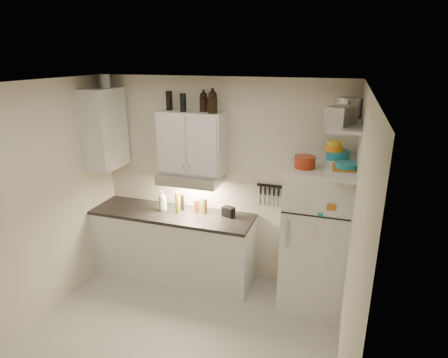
% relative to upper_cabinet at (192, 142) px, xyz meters
% --- Properties ---
extents(floor, '(3.20, 3.00, 0.02)m').
position_rel_upper_cabinet_xyz_m(floor, '(0.30, -1.33, -1.84)').
color(floor, beige).
rests_on(floor, ground).
extents(ceiling, '(3.20, 3.00, 0.02)m').
position_rel_upper_cabinet_xyz_m(ceiling, '(0.30, -1.33, 0.78)').
color(ceiling, white).
rests_on(ceiling, ground).
extents(back_wall, '(3.20, 0.02, 2.60)m').
position_rel_upper_cabinet_xyz_m(back_wall, '(0.30, 0.18, -0.53)').
color(back_wall, beige).
rests_on(back_wall, ground).
extents(left_wall, '(0.02, 3.00, 2.60)m').
position_rel_upper_cabinet_xyz_m(left_wall, '(-1.31, -1.33, -0.53)').
color(left_wall, beige).
rests_on(left_wall, ground).
extents(right_wall, '(0.02, 3.00, 2.60)m').
position_rel_upper_cabinet_xyz_m(right_wall, '(1.91, -1.33, -0.53)').
color(right_wall, beige).
rests_on(right_wall, ground).
extents(base_cabinet, '(2.10, 0.60, 0.88)m').
position_rel_upper_cabinet_xyz_m(base_cabinet, '(-0.25, -0.14, -1.39)').
color(base_cabinet, silver).
rests_on(base_cabinet, floor).
extents(countertop, '(2.10, 0.62, 0.04)m').
position_rel_upper_cabinet_xyz_m(countertop, '(-0.25, -0.14, -0.93)').
color(countertop, black).
rests_on(countertop, base_cabinet).
extents(upper_cabinet, '(0.80, 0.33, 0.75)m').
position_rel_upper_cabinet_xyz_m(upper_cabinet, '(0.00, 0.00, 0.00)').
color(upper_cabinet, silver).
rests_on(upper_cabinet, back_wall).
extents(side_cabinet, '(0.33, 0.55, 1.00)m').
position_rel_upper_cabinet_xyz_m(side_cabinet, '(-1.14, -0.14, 0.12)').
color(side_cabinet, silver).
rests_on(side_cabinet, left_wall).
extents(range_hood, '(0.76, 0.46, 0.12)m').
position_rel_upper_cabinet_xyz_m(range_hood, '(0.00, -0.06, -0.44)').
color(range_hood, silver).
rests_on(range_hood, back_wall).
extents(fridge, '(0.70, 0.68, 1.70)m').
position_rel_upper_cabinet_xyz_m(fridge, '(1.55, -0.18, -0.98)').
color(fridge, white).
rests_on(fridge, floor).
extents(shelf_hi, '(0.30, 0.95, 0.03)m').
position_rel_upper_cabinet_xyz_m(shelf_hi, '(1.75, -0.31, 0.38)').
color(shelf_hi, silver).
rests_on(shelf_hi, right_wall).
extents(shelf_lo, '(0.30, 0.95, 0.03)m').
position_rel_upper_cabinet_xyz_m(shelf_lo, '(1.75, -0.31, -0.07)').
color(shelf_lo, silver).
rests_on(shelf_lo, right_wall).
extents(knife_strip, '(0.42, 0.02, 0.03)m').
position_rel_upper_cabinet_xyz_m(knife_strip, '(1.00, 0.15, -0.51)').
color(knife_strip, black).
rests_on(knife_strip, back_wall).
extents(dutch_oven, '(0.28, 0.28, 0.13)m').
position_rel_upper_cabinet_xyz_m(dutch_oven, '(1.38, -0.24, -0.06)').
color(dutch_oven, '#A53113').
rests_on(dutch_oven, fridge).
extents(book_stack, '(0.22, 0.27, 0.09)m').
position_rel_upper_cabinet_xyz_m(book_stack, '(1.77, -0.41, -0.08)').
color(book_stack, '#BC6917').
rests_on(book_stack, fridge).
extents(spice_jar, '(0.06, 0.06, 0.09)m').
position_rel_upper_cabinet_xyz_m(spice_jar, '(1.66, -0.25, -0.08)').
color(spice_jar, silver).
rests_on(spice_jar, fridge).
extents(stock_pot, '(0.37, 0.37, 0.21)m').
position_rel_upper_cabinet_xyz_m(stock_pot, '(1.76, 0.00, 0.49)').
color(stock_pot, silver).
rests_on(stock_pot, shelf_hi).
extents(tin_a, '(0.22, 0.21, 0.17)m').
position_rel_upper_cabinet_xyz_m(tin_a, '(1.75, -0.39, 0.48)').
color(tin_a, '#AAAAAD').
rests_on(tin_a, shelf_hi).
extents(tin_b, '(0.23, 0.23, 0.18)m').
position_rel_upper_cabinet_xyz_m(tin_b, '(1.68, -0.57, 0.48)').
color(tin_b, '#AAAAAD').
rests_on(tin_b, shelf_hi).
extents(bowl_teal, '(0.24, 0.24, 0.10)m').
position_rel_upper_cabinet_xyz_m(bowl_teal, '(1.71, -0.06, -0.00)').
color(bowl_teal, teal).
rests_on(bowl_teal, shelf_lo).
extents(bowl_orange, '(0.19, 0.19, 0.06)m').
position_rel_upper_cabinet_xyz_m(bowl_orange, '(1.66, -0.09, 0.08)').
color(bowl_orange, orange).
rests_on(bowl_orange, bowl_teal).
extents(bowl_yellow, '(0.15, 0.15, 0.05)m').
position_rel_upper_cabinet_xyz_m(bowl_yellow, '(1.66, -0.09, 0.13)').
color(bowl_yellow, gold).
rests_on(bowl_yellow, bowl_orange).
extents(plates, '(0.29, 0.29, 0.06)m').
position_rel_upper_cabinet_xyz_m(plates, '(1.80, -0.39, -0.02)').
color(plates, teal).
rests_on(plates, shelf_lo).
extents(growler_a, '(0.12, 0.12, 0.23)m').
position_rel_upper_cabinet_xyz_m(growler_a, '(0.14, 0.04, 0.49)').
color(growler_a, black).
rests_on(growler_a, upper_cabinet).
extents(growler_b, '(0.13, 0.13, 0.26)m').
position_rel_upper_cabinet_xyz_m(growler_b, '(0.29, -0.06, 0.51)').
color(growler_b, black).
rests_on(growler_b, upper_cabinet).
extents(thermos_a, '(0.10, 0.10, 0.21)m').
position_rel_upper_cabinet_xyz_m(thermos_a, '(-0.07, -0.06, 0.48)').
color(thermos_a, black).
rests_on(thermos_a, upper_cabinet).
extents(thermos_b, '(0.09, 0.09, 0.23)m').
position_rel_upper_cabinet_xyz_m(thermos_b, '(-0.29, 0.02, 0.49)').
color(thermos_b, black).
rests_on(thermos_b, upper_cabinet).
extents(side_jar, '(0.15, 0.15, 0.16)m').
position_rel_upper_cabinet_xyz_m(side_jar, '(-1.11, -0.06, 0.71)').
color(side_jar, silver).
rests_on(side_jar, side_cabinet).
extents(soap_bottle, '(0.14, 0.14, 0.31)m').
position_rel_upper_cabinet_xyz_m(soap_bottle, '(-0.39, -0.10, -0.75)').
color(soap_bottle, silver).
rests_on(soap_bottle, countertop).
extents(pepper_mill, '(0.07, 0.07, 0.20)m').
position_rel_upper_cabinet_xyz_m(pepper_mill, '(0.16, -0.01, -0.81)').
color(pepper_mill, brown).
rests_on(pepper_mill, countertop).
extents(oil_bottle, '(0.07, 0.07, 0.28)m').
position_rel_upper_cabinet_xyz_m(oil_bottle, '(-0.17, -0.13, -0.76)').
color(oil_bottle, olive).
rests_on(oil_bottle, countertop).
extents(vinegar_bottle, '(0.05, 0.05, 0.21)m').
position_rel_upper_cabinet_xyz_m(vinegar_bottle, '(-0.15, -0.02, -0.80)').
color(vinegar_bottle, black).
rests_on(vinegar_bottle, countertop).
extents(clear_bottle, '(0.09, 0.09, 0.20)m').
position_rel_upper_cabinet_xyz_m(clear_bottle, '(0.06, 0.01, -0.80)').
color(clear_bottle, silver).
rests_on(clear_bottle, countertop).
extents(red_jar, '(0.10, 0.10, 0.16)m').
position_rel_upper_cabinet_xyz_m(red_jar, '(0.04, -0.00, -0.83)').
color(red_jar, '#A53113').
rests_on(red_jar, countertop).
extents(caddy, '(0.17, 0.14, 0.12)m').
position_rel_upper_cabinet_xyz_m(caddy, '(0.47, -0.02, -0.84)').
color(caddy, black).
rests_on(caddy, countertop).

